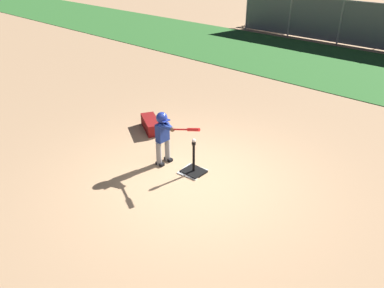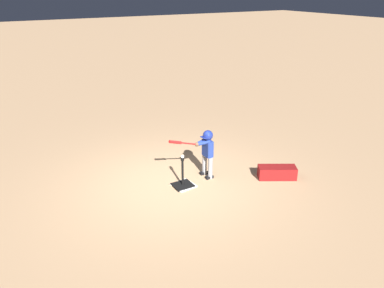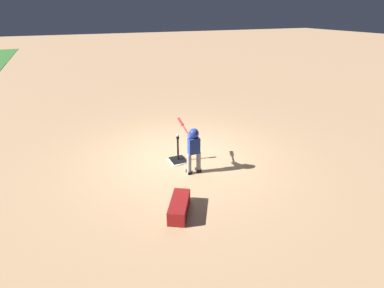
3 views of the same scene
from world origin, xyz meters
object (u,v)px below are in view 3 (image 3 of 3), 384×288
object	(u,v)px
batting_tee	(178,157)
equipment_bag	(179,207)
baseball	(178,135)
batter_child	(193,145)

from	to	relation	value
batting_tee	equipment_bag	world-z (taller)	batting_tee
batting_tee	baseball	xyz separation A→B (m)	(-0.00, 0.00, 0.61)
batter_child	equipment_bag	distance (m)	1.70
baseball	batting_tee	bearing A→B (deg)	-45.00
batting_tee	batter_child	distance (m)	0.92
batter_child	equipment_bag	bearing A→B (deg)	147.22
batter_child	baseball	bearing A→B (deg)	10.82
batting_tee	batter_child	xyz separation A→B (m)	(-0.67, -0.13, 0.61)
equipment_bag	baseball	bearing A→B (deg)	9.59
batter_child	equipment_bag	world-z (taller)	batter_child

